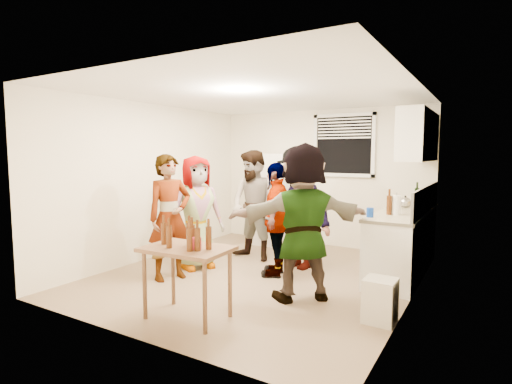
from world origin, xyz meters
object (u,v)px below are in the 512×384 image
Objects in this scene: blue_cup at (370,217)px; serving_table at (188,318)px; kettle at (405,207)px; guest_back_left at (254,259)px; red_cup at (197,249)px; wine_bottle at (416,205)px; trash_bin at (380,298)px; beer_bottle_table at (169,248)px; guest_grey at (197,267)px; guest_black at (276,275)px; guest_stripe at (171,278)px; guest_orange at (302,298)px; refrigerator at (275,199)px; guest_back_right at (299,267)px; beer_bottle_counter at (389,215)px.

serving_table is at bearing -124.60° from blue_cup.
kettle is 0.13× the size of guest_back_left.
blue_cup is at bearing 55.40° from serving_table.
red_cup is (0.15, -0.02, 0.75)m from serving_table.
guest_back_left is (-2.25, -1.22, -0.90)m from wine_bottle.
kettle is 0.40m from wine_bottle.
beer_bottle_table reaches higher than trash_bin.
guest_back_left is at bearing -2.59° from guest_grey.
trash_bin is 0.28× the size of guest_black.
guest_stripe is at bearing -156.17° from blue_cup.
blue_cup is at bearing -164.44° from guest_orange.
refrigerator is 3.79× the size of trash_bin.
kettle is 0.14× the size of guest_black.
guest_grey is at bearing -132.00° from guest_back_right.
blue_cup is 1.55m from guest_black.
red_cup is at bearing -121.31° from blue_cup.
serving_table is at bearing -123.40° from beer_bottle_counter.
trash_bin is 0.26× the size of guest_stripe.
kettle reaches higher than guest_grey.
wine_bottle is 0.17× the size of guest_black.
guest_stripe is (-2.72, -2.65, -0.90)m from wine_bottle.
beer_bottle_table is 0.12× the size of guest_orange.
guest_grey is at bearing -112.41° from guest_back_left.
beer_bottle_table is 2.59m from guest_back_left.
red_cup is at bearing 18.67° from beer_bottle_table.
refrigerator is 7.49× the size of kettle.
kettle is 3.47m from red_cup.
trash_bin is at bearing 30.23° from red_cup.
guest_back_right is (-1.12, 0.32, -0.90)m from blue_cup.
wine_bottle is at bearing 120.36° from guest_black.
kettle is 1.00× the size of beer_bottle_table.
wine_bottle is 2.21× the size of blue_cup.
beer_bottle_table is at bearing -161.33° from red_cup.
kettle is 0.13× the size of guest_stripe.
wine_bottle reaches higher than kettle.
guest_back_right is (0.08, 2.29, -0.75)m from red_cup.
kettle is 0.12× the size of guest_orange.
guest_back_right is (1.28, 1.38, 0.00)m from guest_stripe.
serving_table is at bearing 40.44° from beer_bottle_table.
red_cup is (-1.41, -3.17, -0.15)m from kettle.
serving_table is at bearing -76.54° from refrigerator.
wine_bottle is at bearing 74.24° from kettle.
serving_table is 0.77m from beer_bottle_table.
guest_black is at bearing -138.05° from kettle.
wine_bottle is 3.54m from guest_grey.
guest_orange is at bearing 28.10° from guest_black.
red_cup is at bearing -111.71° from guest_grey.
guest_back_left is at bearing -146.95° from guest_black.
blue_cup is 1.29m from trash_bin.
beer_bottle_counter reaches higher than guest_stripe.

